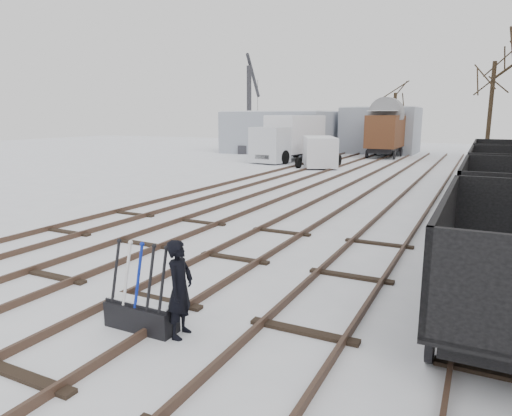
{
  "coord_description": "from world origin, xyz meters",
  "views": [
    {
      "loc": [
        5.45,
        -6.67,
        3.56
      ],
      "look_at": [
        0.2,
        3.82,
        1.2
      ],
      "focal_mm": 32.0,
      "sensor_mm": 36.0,
      "label": 1
    }
  ],
  "objects": [
    {
      "name": "ground",
      "position": [
        0.0,
        0.0,
        0.0
      ],
      "size": [
        120.0,
        120.0,
        0.0
      ],
      "primitive_type": "plane",
      "color": "white",
      "rests_on": "ground"
    },
    {
      "name": "freight_wagon_b",
      "position": [
        6.0,
        8.17,
        0.86
      ],
      "size": [
        2.21,
        5.53,
        2.26
      ],
      "color": "black",
      "rests_on": "ground"
    },
    {
      "name": "ground_frame",
      "position": [
        0.47,
        -1.08,
        0.28
      ],
      "size": [
        1.3,
        0.42,
        1.49
      ],
      "rotation": [
        0.0,
        0.0,
        0.0
      ],
      "color": "black",
      "rests_on": "ground"
    },
    {
      "name": "tree_far_right",
      "position": [
        5.55,
        31.33,
        3.72
      ],
      "size": [
        0.3,
        0.3,
        7.44
      ],
      "primitive_type": "cylinder",
      "color": "black",
      "rests_on": "ground"
    },
    {
      "name": "freight_wagon_d",
      "position": [
        6.0,
        20.97,
        0.86
      ],
      "size": [
        2.21,
        5.53,
        2.26
      ],
      "color": "black",
      "rests_on": "ground"
    },
    {
      "name": "shed_left",
      "position": [
        -13.0,
        36.0,
        2.05
      ],
      "size": [
        10.0,
        8.0,
        4.1
      ],
      "color": "#8E95A1",
      "rests_on": "ground"
    },
    {
      "name": "freight_wagon_c",
      "position": [
        6.0,
        14.57,
        0.86
      ],
      "size": [
        2.21,
        5.53,
        2.26
      ],
      "color": "black",
      "rests_on": "ground"
    },
    {
      "name": "worker",
      "position": [
        1.22,
        -0.98,
        0.82
      ],
      "size": [
        0.47,
        0.64,
        1.63
      ],
      "primitive_type": "imported",
      "rotation": [
        0.0,
        0.0,
        1.7
      ],
      "color": "black",
      "rests_on": "ground"
    },
    {
      "name": "tracks",
      "position": [
        -0.0,
        13.67,
        0.07
      ],
      "size": [
        13.9,
        52.0,
        0.16
      ],
      "color": "black",
      "rests_on": "ground"
    },
    {
      "name": "panel_van",
      "position": [
        -5.17,
        24.75,
        1.11
      ],
      "size": [
        3.91,
        5.28,
        2.14
      ],
      "rotation": [
        0.0,
        0.0,
        0.43
      ],
      "color": "silver",
      "rests_on": "ground"
    },
    {
      "name": "crane",
      "position": [
        -15.08,
        33.13,
        2.45
      ],
      "size": [
        2.26,
        5.57,
        9.33
      ],
      "rotation": [
        0.0,
        0.0,
        0.25
      ],
      "color": "#2C2C30",
      "rests_on": "ground"
    },
    {
      "name": "tree_far_left",
      "position": [
        -2.32,
        37.47,
        2.85
      ],
      "size": [
        0.3,
        0.3,
        5.7
      ],
      "primitive_type": "cylinder",
      "color": "black",
      "rests_on": "ground"
    },
    {
      "name": "freight_wagon_a",
      "position": [
        6.0,
        1.77,
        0.86
      ],
      "size": [
        2.21,
        5.53,
        2.26
      ],
      "color": "black",
      "rests_on": "ground"
    },
    {
      "name": "box_van_wagon",
      "position": [
        -2.49,
        34.65,
        2.36
      ],
      "size": [
        2.83,
        5.31,
        4.05
      ],
      "rotation": [
        0.0,
        0.0,
        -0.01
      ],
      "color": "black",
      "rests_on": "ground"
    },
    {
      "name": "shed_right",
      "position": [
        -4.0,
        40.0,
        2.25
      ],
      "size": [
        7.0,
        6.0,
        4.5
      ],
      "color": "#8E95A1",
      "rests_on": "ground"
    },
    {
      "name": "lorry",
      "position": [
        -8.83,
        28.01,
        1.88
      ],
      "size": [
        3.47,
        8.31,
        3.66
      ],
      "rotation": [
        0.0,
        0.0,
        -0.15
      ],
      "color": "black",
      "rests_on": "ground"
    }
  ]
}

